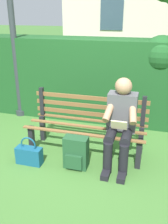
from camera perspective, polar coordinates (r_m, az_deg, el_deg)
ground at (r=3.77m, az=0.42°, el=-9.04°), size 60.00×60.00×0.00m
park_bench at (r=3.65m, az=0.82°, el=-2.47°), size 1.69×0.54×0.86m
person_seated at (r=3.32m, az=8.25°, el=-1.97°), size 0.44×0.73×1.16m
hedge_backdrop at (r=4.81m, az=-0.57°, el=8.00°), size 4.74×0.78×1.58m
backpack at (r=3.34m, az=-1.82°, el=-9.18°), size 0.31×0.24×0.44m
handbag at (r=3.53m, az=-12.27°, el=-9.42°), size 0.35×0.14×0.40m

